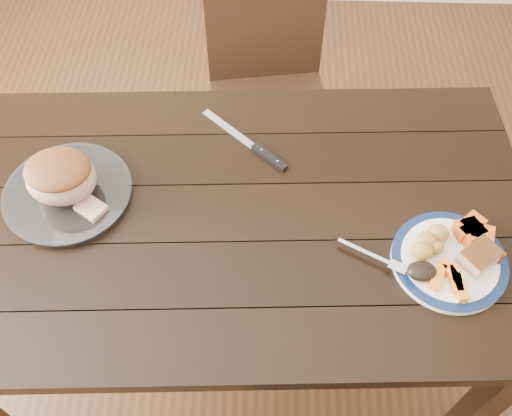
{
  "coord_description": "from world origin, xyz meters",
  "views": [
    {
      "loc": [
        0.11,
        -0.83,
        1.95
      ],
      "look_at": [
        0.08,
        -0.02,
        0.8
      ],
      "focal_mm": 40.0,
      "sensor_mm": 36.0,
      "label": 1
    }
  ],
  "objects_px": {
    "chair_far": "(268,82)",
    "fork": "(377,258)",
    "serving_platter": "(69,194)",
    "dinner_plate": "(449,261)",
    "pork_slice": "(479,257)",
    "dining_table": "(227,232)",
    "roast_joint": "(61,178)",
    "carving_knife": "(259,150)"
  },
  "relations": [
    {
      "from": "dining_table",
      "to": "dinner_plate",
      "type": "relative_size",
      "value": 5.93
    },
    {
      "from": "dining_table",
      "to": "chair_far",
      "type": "bearing_deg",
      "value": 82.44
    },
    {
      "from": "pork_slice",
      "to": "carving_knife",
      "type": "distance_m",
      "value": 0.63
    },
    {
      "from": "chair_far",
      "to": "carving_knife",
      "type": "relative_size",
      "value": 3.7
    },
    {
      "from": "serving_platter",
      "to": "dinner_plate",
      "type": "bearing_deg",
      "value": -9.82
    },
    {
      "from": "dining_table",
      "to": "pork_slice",
      "type": "relative_size",
      "value": 19.76
    },
    {
      "from": "pork_slice",
      "to": "fork",
      "type": "xyz_separation_m",
      "value": [
        -0.24,
        0.0,
        -0.02
      ]
    },
    {
      "from": "chair_far",
      "to": "pork_slice",
      "type": "xyz_separation_m",
      "value": [
        0.51,
        -0.87,
        0.27
      ]
    },
    {
      "from": "dining_table",
      "to": "roast_joint",
      "type": "relative_size",
      "value": 9.23
    },
    {
      "from": "serving_platter",
      "to": "fork",
      "type": "bearing_deg",
      "value": -12.24
    },
    {
      "from": "dinner_plate",
      "to": "fork",
      "type": "xyz_separation_m",
      "value": [
        -0.17,
        -0.0,
        0.01
      ]
    },
    {
      "from": "chair_far",
      "to": "serving_platter",
      "type": "height_order",
      "value": "chair_far"
    },
    {
      "from": "dining_table",
      "to": "carving_knife",
      "type": "xyz_separation_m",
      "value": [
        0.08,
        0.21,
        0.1
      ]
    },
    {
      "from": "dining_table",
      "to": "chair_far",
      "type": "height_order",
      "value": "chair_far"
    },
    {
      "from": "chair_far",
      "to": "roast_joint",
      "type": "relative_size",
      "value": 5.21
    },
    {
      "from": "dining_table",
      "to": "roast_joint",
      "type": "distance_m",
      "value": 0.45
    },
    {
      "from": "dining_table",
      "to": "roast_joint",
      "type": "xyz_separation_m",
      "value": [
        -0.41,
        0.04,
        0.17
      ]
    },
    {
      "from": "dining_table",
      "to": "chair_far",
      "type": "distance_m",
      "value": 0.76
    },
    {
      "from": "pork_slice",
      "to": "roast_joint",
      "type": "distance_m",
      "value": 1.04
    },
    {
      "from": "fork",
      "to": "chair_far",
      "type": "bearing_deg",
      "value": 135.15
    },
    {
      "from": "fork",
      "to": "pork_slice",
      "type": "bearing_deg",
      "value": 27.31
    },
    {
      "from": "serving_platter",
      "to": "carving_knife",
      "type": "height_order",
      "value": "serving_platter"
    },
    {
      "from": "roast_joint",
      "to": "carving_knife",
      "type": "xyz_separation_m",
      "value": [
        0.49,
        0.17,
        -0.07
      ]
    },
    {
      "from": "pork_slice",
      "to": "fork",
      "type": "height_order",
      "value": "pork_slice"
    },
    {
      "from": "dinner_plate",
      "to": "chair_far",
      "type": "bearing_deg",
      "value": 117.53
    },
    {
      "from": "pork_slice",
      "to": "fork",
      "type": "relative_size",
      "value": 0.5
    },
    {
      "from": "chair_far",
      "to": "roast_joint",
      "type": "distance_m",
      "value": 0.92
    },
    {
      "from": "dinner_plate",
      "to": "pork_slice",
      "type": "xyz_separation_m",
      "value": [
        0.06,
        -0.01,
        0.03
      ]
    },
    {
      "from": "serving_platter",
      "to": "pork_slice",
      "type": "height_order",
      "value": "pork_slice"
    },
    {
      "from": "chair_far",
      "to": "fork",
      "type": "distance_m",
      "value": 0.95
    },
    {
      "from": "carving_knife",
      "to": "dining_table",
      "type": "bearing_deg",
      "value": -68.67
    },
    {
      "from": "chair_far",
      "to": "carving_knife",
      "type": "xyz_separation_m",
      "value": [
        -0.02,
        -0.53,
        0.23
      ]
    },
    {
      "from": "pork_slice",
      "to": "dining_table",
      "type": "bearing_deg",
      "value": 167.53
    },
    {
      "from": "dinner_plate",
      "to": "serving_platter",
      "type": "relative_size",
      "value": 0.86
    },
    {
      "from": "pork_slice",
      "to": "carving_knife",
      "type": "height_order",
      "value": "pork_slice"
    },
    {
      "from": "dinner_plate",
      "to": "pork_slice",
      "type": "distance_m",
      "value": 0.07
    },
    {
      "from": "serving_platter",
      "to": "carving_knife",
      "type": "bearing_deg",
      "value": 19.26
    },
    {
      "from": "serving_platter",
      "to": "fork",
      "type": "relative_size",
      "value": 1.96
    },
    {
      "from": "carving_knife",
      "to": "pork_slice",
      "type": "bearing_deg",
      "value": 9.32
    },
    {
      "from": "dinner_plate",
      "to": "carving_knife",
      "type": "distance_m",
      "value": 0.58
    },
    {
      "from": "fork",
      "to": "carving_knife",
      "type": "bearing_deg",
      "value": 158.22
    },
    {
      "from": "dining_table",
      "to": "fork",
      "type": "xyz_separation_m",
      "value": [
        0.38,
        -0.13,
        0.11
      ]
    }
  ]
}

